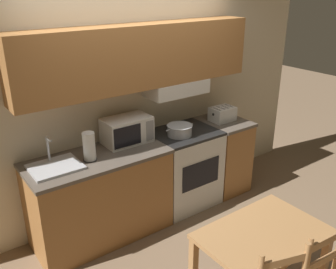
{
  "coord_description": "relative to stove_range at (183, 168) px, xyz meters",
  "views": [
    {
      "loc": [
        -2.02,
        -3.4,
        2.52
      ],
      "look_at": [
        0.05,
        -0.57,
        1.07
      ],
      "focal_mm": 40.0,
      "sensor_mm": 36.0,
      "label": 1
    }
  ],
  "objects": [
    {
      "name": "ground_plane",
      "position": [
        -0.46,
        0.31,
        -0.46
      ],
      "size": [
        16.0,
        16.0,
        0.0
      ],
      "primitive_type": "plane",
      "color": "#7F664C"
    },
    {
      "name": "wall_back",
      "position": [
        -0.45,
        0.25,
        1.05
      ],
      "size": [
        5.06,
        0.38,
        2.55
      ],
      "color": "beige",
      "rests_on": "ground_plane"
    },
    {
      "name": "lower_counter_main",
      "position": [
        -1.09,
        -0.0,
        0.0
      ],
      "size": [
        1.42,
        0.65,
        0.92
      ],
      "color": "#A36B38",
      "rests_on": "ground_plane"
    },
    {
      "name": "lower_counter_right_stub",
      "position": [
        0.63,
        -0.0,
        0.0
      ],
      "size": [
        0.5,
        0.65,
        0.92
      ],
      "color": "#A36B38",
      "rests_on": "ground_plane"
    },
    {
      "name": "stove_range",
      "position": [
        0.0,
        0.0,
        0.0
      ],
      "size": [
        0.75,
        0.63,
        0.92
      ],
      "color": "silver",
      "rests_on": "ground_plane"
    },
    {
      "name": "cooking_pot",
      "position": [
        -0.11,
        -0.05,
        0.53
      ],
      "size": [
        0.37,
        0.29,
        0.12
      ],
      "color": "#B7BABF",
      "rests_on": "stove_range"
    },
    {
      "name": "microwave",
      "position": [
        -0.67,
        0.12,
        0.6
      ],
      "size": [
        0.5,
        0.31,
        0.28
      ],
      "color": "silver",
      "rests_on": "lower_counter_main"
    },
    {
      "name": "toaster",
      "position": [
        0.61,
        0.01,
        0.55
      ],
      "size": [
        0.31,
        0.21,
        0.17
      ],
      "color": "silver",
      "rests_on": "lower_counter_right_stub"
    },
    {
      "name": "sink_basin",
      "position": [
        -1.51,
        -0.0,
        0.48
      ],
      "size": [
        0.46,
        0.38,
        0.27
      ],
      "color": "#B7BABF",
      "rests_on": "lower_counter_main"
    },
    {
      "name": "paper_towel_roll",
      "position": [
        -1.18,
        -0.03,
        0.6
      ],
      "size": [
        0.13,
        0.13,
        0.28
      ],
      "color": "black",
      "rests_on": "lower_counter_main"
    },
    {
      "name": "dining_table",
      "position": [
        -0.52,
        -1.63,
        0.17
      ],
      "size": [
        0.96,
        0.64,
        0.76
      ],
      "color": "#B27F4C",
      "rests_on": "ground_plane"
    }
  ]
}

